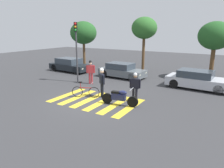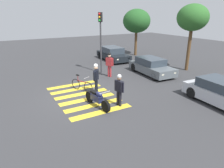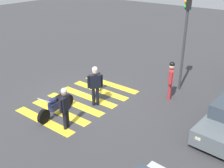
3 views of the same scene
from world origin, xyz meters
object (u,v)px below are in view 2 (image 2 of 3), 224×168
(leaning_bicycle, at_px, (82,85))
(officer_by_motorcycle, at_px, (119,88))
(car_grey_coupe, at_px, (151,66))
(pedestrian_bystander, at_px, (109,63))
(police_motorcycle, at_px, (97,98))
(traffic_light_pole, at_px, (101,34))
(officer_on_foot, at_px, (96,76))
(car_black_suv, at_px, (113,54))

(leaning_bicycle, distance_m, officer_by_motorcycle, 3.13)
(car_grey_coupe, bearing_deg, officer_by_motorcycle, -54.78)
(leaning_bicycle, xyz_separation_m, car_grey_coupe, (-0.77, 6.17, 0.24))
(pedestrian_bystander, distance_m, car_grey_coupe, 3.41)
(pedestrian_bystander, bearing_deg, officer_by_motorcycle, -23.27)
(police_motorcycle, height_order, traffic_light_pole, traffic_light_pole)
(pedestrian_bystander, bearing_deg, officer_on_foot, -41.88)
(traffic_light_pole, bearing_deg, car_black_suv, 139.00)
(officer_by_motorcycle, distance_m, pedestrian_bystander, 5.11)
(leaning_bicycle, relative_size, car_grey_coupe, 0.39)
(leaning_bicycle, distance_m, traffic_light_pole, 4.96)
(pedestrian_bystander, height_order, car_black_suv, pedestrian_bystander)
(car_black_suv, height_order, traffic_light_pole, traffic_light_pole)
(car_black_suv, bearing_deg, officer_by_motorcycle, -28.02)
(officer_on_foot, height_order, pedestrian_bystander, pedestrian_bystander)
(police_motorcycle, distance_m, traffic_light_pole, 6.79)
(police_motorcycle, relative_size, pedestrian_bystander, 1.15)
(police_motorcycle, bearing_deg, officer_by_motorcycle, 66.98)
(pedestrian_bystander, relative_size, car_grey_coupe, 0.44)
(officer_by_motorcycle, height_order, car_grey_coupe, officer_by_motorcycle)
(car_black_suv, height_order, car_grey_coupe, car_black_suv)
(police_motorcycle, height_order, leaning_bicycle, police_motorcycle)
(leaning_bicycle, distance_m, car_black_suv, 8.97)
(pedestrian_bystander, bearing_deg, car_black_suv, 147.77)
(pedestrian_bystander, bearing_deg, leaning_bicycle, -58.98)
(leaning_bicycle, bearing_deg, police_motorcycle, -3.11)
(car_grey_coupe, bearing_deg, officer_on_foot, -73.87)
(officer_by_motorcycle, bearing_deg, officer_on_foot, -171.56)
(leaning_bicycle, distance_m, pedestrian_bystander, 3.50)
(officer_by_motorcycle, bearing_deg, car_black_suv, 151.98)
(police_motorcycle, xyz_separation_m, car_black_suv, (-9.13, 6.15, 0.19))
(leaning_bicycle, height_order, traffic_light_pole, traffic_light_pole)
(officer_by_motorcycle, relative_size, car_grey_coupe, 0.41)
(officer_on_foot, xyz_separation_m, traffic_light_pole, (-3.85, 2.25, 2.02))
(police_motorcycle, relative_size, car_black_suv, 0.48)
(traffic_light_pole, bearing_deg, officer_on_foot, -30.31)
(officer_on_foot, xyz_separation_m, car_grey_coupe, (-1.61, 5.56, -0.46))
(officer_on_foot, bearing_deg, car_grey_coupe, 106.13)
(officer_on_foot, bearing_deg, car_black_suv, 144.14)
(police_motorcycle, relative_size, traffic_light_pole, 0.46)
(pedestrian_bystander, relative_size, car_black_suv, 0.42)
(police_motorcycle, distance_m, officer_on_foot, 1.91)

